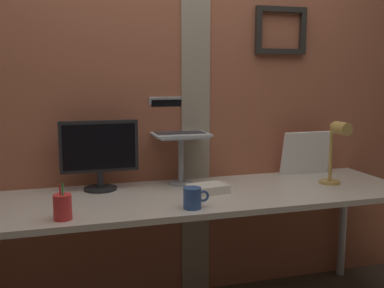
{
  "coord_description": "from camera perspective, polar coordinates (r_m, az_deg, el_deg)",
  "views": [
    {
      "loc": [
        -0.62,
        -2.14,
        1.35
      ],
      "look_at": [
        0.06,
        0.17,
        0.97
      ],
      "focal_mm": 42.31,
      "sensor_mm": 36.0,
      "label": 1
    }
  ],
  "objects": [
    {
      "name": "desk",
      "position": [
        2.42,
        0.68,
        -7.64
      ],
      "size": [
        2.34,
        0.69,
        0.72
      ],
      "color": "beige",
      "rests_on": "ground_plane"
    },
    {
      "name": "brick_wall_back",
      "position": [
        2.7,
        -3.03,
        6.3
      ],
      "size": [
        3.34,
        0.15,
        2.46
      ],
      "color": "#9E563D",
      "rests_on": "ground_plane"
    },
    {
      "name": "coffee_mug",
      "position": [
        2.13,
        0.11,
        -6.81
      ],
      "size": [
        0.13,
        0.09,
        0.1
      ],
      "color": "#2D4C8C",
      "rests_on": "desk"
    },
    {
      "name": "whiteboard_panel",
      "position": [
        2.92,
        14.25,
        -1.09
      ],
      "size": [
        0.33,
        0.07,
        0.27
      ],
      "primitive_type": "cube",
      "rotation": [
        0.21,
        0.0,
        0.0
      ],
      "color": "white",
      "rests_on": "desk"
    },
    {
      "name": "pen_cup",
      "position": [
        2.05,
        -16.01,
        -7.64
      ],
      "size": [
        0.08,
        0.08,
        0.16
      ],
      "color": "red",
      "rests_on": "desk"
    },
    {
      "name": "laptop",
      "position": [
        2.61,
        -1.81,
        2.52
      ],
      "size": [
        0.31,
        0.28,
        0.21
      ],
      "color": "#ADB2B7",
      "rests_on": "laptop_stand"
    },
    {
      "name": "desk_lamp",
      "position": [
        2.65,
        17.78,
        -0.25
      ],
      "size": [
        0.12,
        0.2,
        0.37
      ],
      "color": "tan",
      "rests_on": "desk"
    },
    {
      "name": "paper_clutter_stack",
      "position": [
        2.41,
        2.0,
        -5.64
      ],
      "size": [
        0.22,
        0.17,
        0.04
      ],
      "primitive_type": "cube",
      "rotation": [
        0.0,
        0.0,
        0.18
      ],
      "color": "silver",
      "rests_on": "desk"
    },
    {
      "name": "laptop_stand",
      "position": [
        2.57,
        -1.41,
        -0.99
      ],
      "size": [
        0.28,
        0.22,
        0.28
      ],
      "color": "gray",
      "rests_on": "desk"
    },
    {
      "name": "monitor",
      "position": [
        2.48,
        -11.61,
        -0.79
      ],
      "size": [
        0.42,
        0.18,
        0.38
      ],
      "color": "black",
      "rests_on": "desk"
    }
  ]
}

